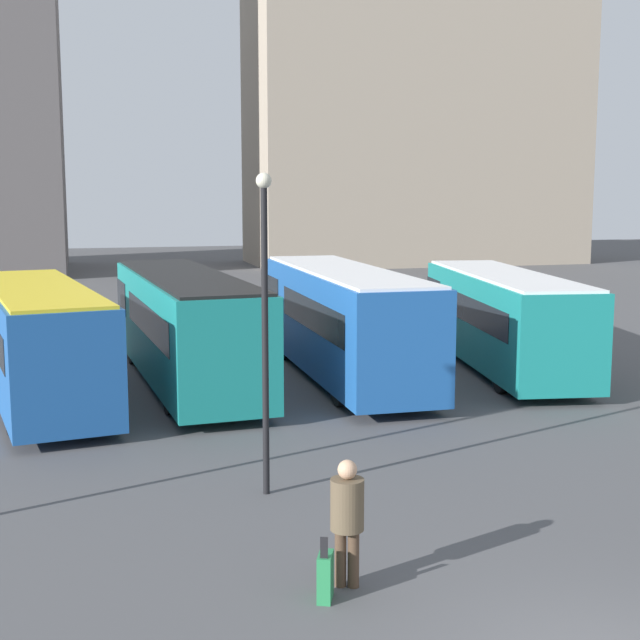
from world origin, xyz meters
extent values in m
cube|color=tan|center=(19.04, 56.21, 16.53)|extent=(24.79, 10.07, 33.05)
cube|color=#1E56A3|center=(-6.85, 15.86, 1.62)|extent=(4.00, 10.23, 2.75)
cube|color=black|center=(-7.51, 19.90, 1.97)|extent=(2.74, 2.21, 1.04)
cube|color=black|center=(-6.71, 14.98, 1.97)|extent=(3.46, 6.69, 0.82)
cube|color=yellow|center=(-6.85, 15.86, 3.04)|extent=(3.78, 10.00, 0.08)
cylinder|color=black|center=(-7.35, 18.91, 0.45)|extent=(2.46, 1.27, 0.90)
cylinder|color=black|center=(-6.36, 12.81, 0.45)|extent=(2.46, 1.27, 0.90)
cube|color=#19847F|center=(-2.91, 17.10, 1.69)|extent=(3.29, 11.44, 2.83)
cube|color=black|center=(-3.24, 21.72, 2.04)|extent=(2.66, 2.25, 1.08)
cube|color=black|center=(-2.83, 16.09, 2.04)|extent=(3.02, 7.39, 0.85)
cube|color=black|center=(-2.91, 17.10, 3.14)|extent=(3.07, 11.20, 0.08)
cylinder|color=black|center=(-3.16, 20.59, 0.49)|extent=(2.44, 1.16, 0.99)
cylinder|color=black|center=(-2.65, 13.61, 0.49)|extent=(2.44, 1.16, 0.99)
cube|color=#1E56A3|center=(1.71, 16.66, 1.73)|extent=(2.60, 10.91, 2.90)
cube|color=black|center=(1.76, 21.12, 2.09)|extent=(2.55, 2.02, 1.10)
cube|color=black|center=(1.70, 15.68, 2.09)|extent=(2.59, 6.99, 0.87)
cube|color=white|center=(1.71, 16.66, 3.22)|extent=(2.40, 10.69, 0.08)
cylinder|color=black|center=(1.75, 20.03, 0.50)|extent=(2.40, 1.03, 1.00)
cylinder|color=black|center=(1.68, 13.28, 0.50)|extent=(2.40, 1.03, 1.00)
cube|color=#19847F|center=(6.85, 16.54, 1.61)|extent=(3.93, 10.37, 2.67)
cube|color=black|center=(7.48, 20.65, 1.94)|extent=(2.73, 2.21, 1.01)
cube|color=black|center=(6.71, 15.64, 1.94)|extent=(3.41, 6.78, 0.80)
cube|color=white|center=(6.85, 16.54, 2.98)|extent=(3.71, 10.14, 0.08)
cylinder|color=black|center=(7.32, 19.65, 0.49)|extent=(2.46, 1.32, 0.98)
cylinder|color=black|center=(6.38, 13.44, 0.49)|extent=(2.46, 1.32, 0.98)
cylinder|color=#4C3828|center=(-2.35, 3.13, 0.42)|extent=(0.22, 0.22, 0.84)
cylinder|color=#4C3828|center=(-2.18, 3.06, 0.42)|extent=(0.22, 0.22, 0.84)
cylinder|color=brown|center=(-2.27, 3.10, 1.21)|extent=(0.62, 0.62, 0.73)
sphere|color=tan|center=(-2.27, 3.10, 1.71)|extent=(0.27, 0.27, 0.27)
cube|color=#28844C|center=(-2.67, 2.78, 0.33)|extent=(0.33, 0.44, 0.66)
cube|color=black|center=(-2.73, 2.65, 0.80)|extent=(0.11, 0.06, 0.30)
cylinder|color=black|center=(-2.58, 7.21, 2.82)|extent=(0.12, 0.12, 5.63)
sphere|color=beige|center=(-2.58, 7.21, 5.71)|extent=(0.28, 0.28, 0.28)
camera|label=1|loc=(-5.73, -8.30, 5.56)|focal=50.00mm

